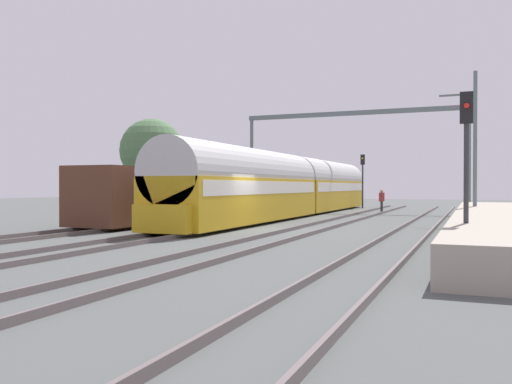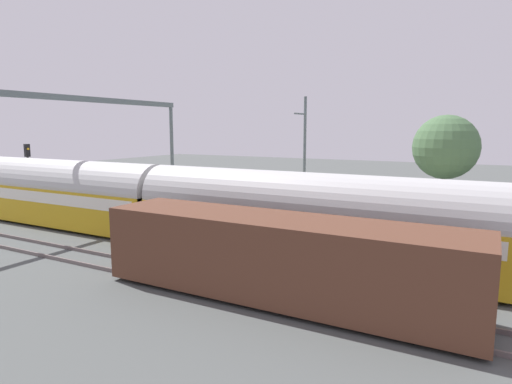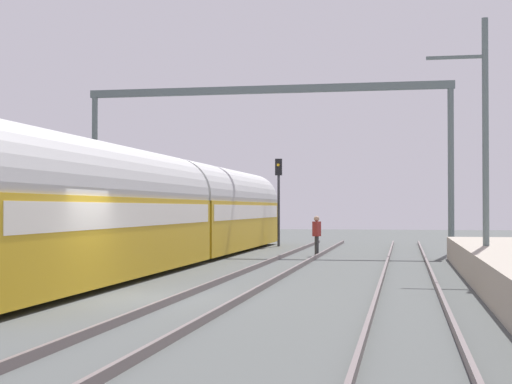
% 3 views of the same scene
% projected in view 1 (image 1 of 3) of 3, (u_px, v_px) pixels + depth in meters
% --- Properties ---
extents(ground, '(120.00, 120.00, 0.00)m').
position_uv_depth(ground, '(260.00, 230.00, 24.11)').
color(ground, '#4E5250').
extents(track_far_west, '(1.52, 60.00, 0.16)m').
position_uv_depth(track_far_west, '(137.00, 224.00, 26.57)').
color(track_far_west, '#655958').
rests_on(track_far_west, ground).
extents(track_west, '(1.52, 60.00, 0.16)m').
position_uv_depth(track_west, '(216.00, 227.00, 24.93)').
color(track_west, '#655958').
rests_on(track_west, ground).
extents(track_east, '(1.52, 60.00, 0.16)m').
position_uv_depth(track_east, '(307.00, 230.00, 23.30)').
color(track_east, '#655958').
rests_on(track_east, ground).
extents(track_far_east, '(1.52, 60.00, 0.16)m').
position_uv_depth(track_far_east, '(411.00, 233.00, 21.66)').
color(track_far_east, '#655958').
rests_on(track_far_east, ground).
extents(platform, '(4.40, 28.00, 0.90)m').
position_uv_depth(platform, '(512.00, 223.00, 22.08)').
color(platform, '#A39989').
rests_on(platform, ground).
extents(passenger_train, '(2.93, 32.85, 3.82)m').
position_uv_depth(passenger_train, '(294.00, 186.00, 35.76)').
color(passenger_train, gold).
rests_on(passenger_train, ground).
extents(freight_car, '(2.80, 13.00, 2.70)m').
position_uv_depth(freight_car, '(166.00, 195.00, 29.03)').
color(freight_car, '#563323').
rests_on(freight_car, ground).
extents(person_crossing, '(0.35, 0.46, 1.73)m').
position_uv_depth(person_crossing, '(382.00, 199.00, 38.92)').
color(person_crossing, '#343434').
rests_on(person_crossing, ground).
extents(railway_signal_near, '(0.36, 0.30, 4.65)m').
position_uv_depth(railway_signal_near, '(466.00, 150.00, 15.39)').
color(railway_signal_near, '#2D2D33').
rests_on(railway_signal_near, ground).
extents(railway_signal_far, '(0.36, 0.30, 4.75)m').
position_uv_depth(railway_signal_far, '(363.00, 174.00, 47.64)').
color(railway_signal_far, '#2D2D33').
rests_on(railway_signal_far, ground).
extents(catenary_gantry, '(17.46, 0.28, 7.86)m').
position_uv_depth(catenary_gantry, '(352.00, 135.00, 42.23)').
color(catenary_gantry, slate).
rests_on(catenary_gantry, ground).
extents(catenary_pole_east_mid, '(1.90, 0.20, 8.00)m').
position_uv_depth(catenary_pole_east_mid, '(474.00, 144.00, 28.28)').
color(catenary_pole_east_mid, slate).
rests_on(catenary_pole_east_mid, ground).
extents(tree_west_background, '(5.37, 5.37, 7.64)m').
position_uv_depth(tree_west_background, '(152.00, 151.00, 45.49)').
color(tree_west_background, '#4C3826').
rests_on(tree_west_background, ground).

